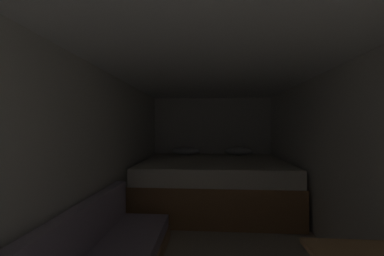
{
  "coord_description": "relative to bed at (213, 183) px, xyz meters",
  "views": [
    {
      "loc": [
        -0.09,
        -0.53,
        1.36
      ],
      "look_at": [
        -0.3,
        2.47,
        1.36
      ],
      "focal_mm": 21.4,
      "sensor_mm": 36.0,
      "label": 1
    }
  ],
  "objects": [
    {
      "name": "wall_back",
      "position": [
        0.0,
        1.02,
        0.6
      ],
      "size": [
        2.62,
        0.05,
        2.01
      ],
      "primitive_type": "cube",
      "color": "silver",
      "rests_on": "ground"
    },
    {
      "name": "wall_left",
      "position": [
        -1.28,
        -1.59,
        0.6
      ],
      "size": [
        0.05,
        5.19,
        2.01
      ],
      "primitive_type": "cube",
      "color": "silver",
      "rests_on": "ground"
    },
    {
      "name": "wall_right",
      "position": [
        1.28,
        -1.59,
        0.6
      ],
      "size": [
        0.05,
        5.19,
        2.01
      ],
      "primitive_type": "cube",
      "color": "silver",
      "rests_on": "ground"
    },
    {
      "name": "ceiling_slab",
      "position": [
        0.0,
        -1.59,
        1.62
      ],
      "size": [
        2.62,
        5.19,
        0.05
      ],
      "primitive_type": "cube",
      "color": "white",
      "rests_on": "wall_left"
    },
    {
      "name": "bed",
      "position": [
        0.0,
        0.0,
        0.0
      ],
      "size": [
        2.4,
        1.92,
        0.96
      ],
      "color": "olive",
      "rests_on": "ground"
    }
  ]
}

